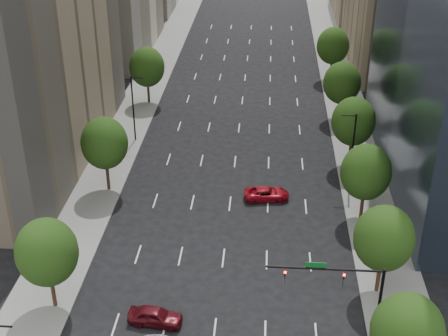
# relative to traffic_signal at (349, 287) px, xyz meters

# --- Properties ---
(sidewalk_left) EXTENTS (6.00, 200.00, 0.15)m
(sidewalk_left) POSITION_rel_traffic_signal_xyz_m (-26.03, 30.00, -5.10)
(sidewalk_left) COLOR slate
(sidewalk_left) RESTS_ON ground
(sidewalk_right) EXTENTS (6.00, 200.00, 0.15)m
(sidewalk_right) POSITION_rel_traffic_signal_xyz_m (4.97, 30.00, -5.10)
(sidewalk_right) COLOR slate
(sidewalk_right) RESTS_ON ground
(tree_right_0) EXTENTS (5.20, 5.20, 8.39)m
(tree_right_0) POSITION_rel_traffic_signal_xyz_m (3.47, -5.00, 0.22)
(tree_right_0) COLOR #382316
(tree_right_0) RESTS_ON ground
(tree_right_1) EXTENTS (5.20, 5.20, 8.75)m
(tree_right_1) POSITION_rel_traffic_signal_xyz_m (3.47, 6.00, 0.58)
(tree_right_1) COLOR #382316
(tree_right_1) RESTS_ON ground
(tree_right_2) EXTENTS (5.20, 5.20, 8.61)m
(tree_right_2) POSITION_rel_traffic_signal_xyz_m (3.47, 18.00, 0.43)
(tree_right_2) COLOR #382316
(tree_right_2) RESTS_ON ground
(tree_right_3) EXTENTS (5.20, 5.20, 8.89)m
(tree_right_3) POSITION_rel_traffic_signal_xyz_m (3.47, 30.00, 0.72)
(tree_right_3) COLOR #382316
(tree_right_3) RESTS_ON ground
(tree_right_4) EXTENTS (5.20, 5.20, 8.46)m
(tree_right_4) POSITION_rel_traffic_signal_xyz_m (3.47, 44.00, 0.29)
(tree_right_4) COLOR #382316
(tree_right_4) RESTS_ON ground
(tree_right_5) EXTENTS (5.20, 5.20, 8.75)m
(tree_right_5) POSITION_rel_traffic_signal_xyz_m (3.47, 60.00, 0.58)
(tree_right_5) COLOR #382316
(tree_right_5) RESTS_ON ground
(tree_left_0) EXTENTS (5.20, 5.20, 8.75)m
(tree_left_0) POSITION_rel_traffic_signal_xyz_m (-24.53, 2.00, 0.58)
(tree_left_0) COLOR #382316
(tree_left_0) RESTS_ON ground
(tree_left_1) EXTENTS (5.20, 5.20, 8.97)m
(tree_left_1) POSITION_rel_traffic_signal_xyz_m (-24.53, 22.00, 0.79)
(tree_left_1) COLOR #382316
(tree_left_1) RESTS_ON ground
(tree_left_2) EXTENTS (5.20, 5.20, 8.68)m
(tree_left_2) POSITION_rel_traffic_signal_xyz_m (-24.53, 48.00, 0.50)
(tree_left_2) COLOR #382316
(tree_left_2) RESTS_ON ground
(streetlight_rn) EXTENTS (1.70, 0.20, 9.00)m
(streetlight_rn) POSITION_rel_traffic_signal_xyz_m (2.91, 25.00, -0.33)
(streetlight_rn) COLOR black
(streetlight_rn) RESTS_ON ground
(streetlight_ln) EXTENTS (1.70, 0.20, 9.00)m
(streetlight_ln) POSITION_rel_traffic_signal_xyz_m (-23.96, 35.00, -0.33)
(streetlight_ln) COLOR black
(streetlight_ln) RESTS_ON ground
(traffic_signal) EXTENTS (9.12, 0.40, 7.38)m
(traffic_signal) POSITION_rel_traffic_signal_xyz_m (0.00, 0.00, 0.00)
(traffic_signal) COLOR black
(traffic_signal) RESTS_ON ground
(car_maroon) EXTENTS (4.73, 2.30, 1.55)m
(car_maroon) POSITION_rel_traffic_signal_xyz_m (-15.53, 0.54, -4.40)
(car_maroon) COLOR #510D14
(car_maroon) RESTS_ON ground
(car_red_far) EXTENTS (5.28, 2.98, 1.39)m
(car_red_far) POSITION_rel_traffic_signal_xyz_m (-6.52, 21.29, -4.48)
(car_red_far) COLOR maroon
(car_red_far) RESTS_ON ground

